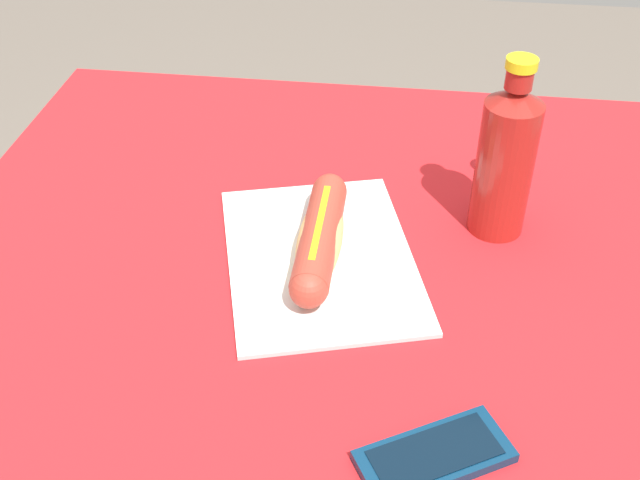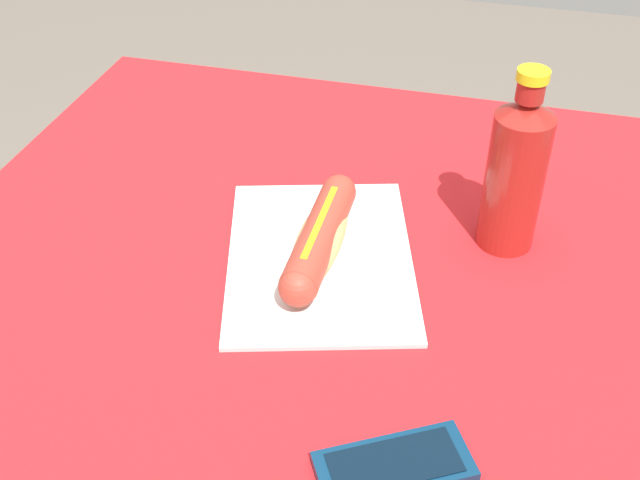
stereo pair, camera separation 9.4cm
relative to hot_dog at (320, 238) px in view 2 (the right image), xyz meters
name	(u,v)px [view 2 (the right image)]	position (x,y,z in m)	size (l,w,h in m)	color
dining_table	(322,358)	(-0.03, -0.01, -0.18)	(0.99, 1.01, 0.78)	brown
paper_wrapper	(320,257)	(0.00, 0.00, -0.03)	(0.31, 0.22, 0.01)	silver
hot_dog	(320,238)	(0.00, 0.00, 0.00)	(0.24, 0.05, 0.05)	#DBB26B
cell_phone	(394,466)	(-0.28, -0.14, -0.03)	(0.13, 0.16, 0.01)	#0A2D4C
soda_bottle	(516,172)	(0.09, -0.21, 0.07)	(0.07, 0.07, 0.23)	maroon
salt_shaker	(522,173)	(0.21, -0.23, 0.00)	(0.04, 0.04, 0.06)	silver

